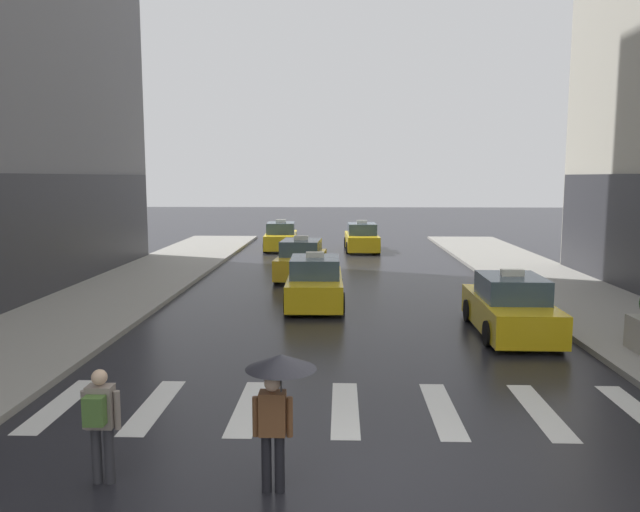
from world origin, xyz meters
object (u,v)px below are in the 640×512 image
at_px(taxi_second, 315,283).
at_px(taxi_fourth, 362,238).
at_px(taxi_third, 301,260).
at_px(pedestrian_with_backpack, 100,418).
at_px(taxi_lead, 510,308).
at_px(pedestrian_with_umbrella, 278,385).
at_px(taxi_fifth, 281,237).

height_order(taxi_second, taxi_fourth, same).
distance_m(taxi_third, pedestrian_with_backpack, 18.08).
distance_m(taxi_lead, taxi_third, 11.33).
bearing_deg(pedestrian_with_umbrella, pedestrian_with_backpack, 177.06).
distance_m(taxi_third, taxi_fourth, 10.03).
xyz_separation_m(taxi_lead, taxi_second, (-5.52, 3.70, 0.00)).
distance_m(taxi_lead, taxi_second, 6.64).
relative_size(taxi_second, taxi_third, 0.99).
bearing_deg(pedestrian_with_backpack, taxi_second, 78.68).
height_order(pedestrian_with_umbrella, pedestrian_with_backpack, pedestrian_with_umbrella).
xyz_separation_m(taxi_second, taxi_fifth, (-2.69, 15.74, 0.00)).
bearing_deg(taxi_third, taxi_fourth, 73.14).
xyz_separation_m(taxi_third, taxi_fifth, (-1.87, 10.06, 0.00)).
bearing_deg(taxi_fourth, taxi_third, -106.86).
bearing_deg(pedestrian_with_backpack, taxi_fifth, 90.46).
distance_m(taxi_second, pedestrian_with_backpack, 12.57).
bearing_deg(pedestrian_with_backpack, pedestrian_with_umbrella, -2.94).
xyz_separation_m(taxi_third, taxi_fourth, (2.91, 9.60, 0.00)).
height_order(taxi_lead, taxi_fourth, same).
bearing_deg(pedestrian_with_backpack, taxi_lead, 47.20).
relative_size(taxi_third, taxi_fourth, 1.01).
xyz_separation_m(taxi_lead, taxi_fourth, (-3.44, 18.98, 0.00)).
relative_size(taxi_lead, taxi_second, 1.00).
distance_m(pedestrian_with_umbrella, pedestrian_with_backpack, 2.55).
bearing_deg(pedestrian_with_umbrella, taxi_fourth, 85.76).
relative_size(taxi_lead, pedestrian_with_backpack, 2.76).
relative_size(taxi_third, pedestrian_with_backpack, 2.81).
height_order(taxi_second, pedestrian_with_backpack, taxi_second).
height_order(taxi_lead, taxi_fifth, same).
bearing_deg(taxi_fourth, taxi_second, -97.75).
bearing_deg(taxi_second, pedestrian_with_umbrella, -89.88).
height_order(taxi_third, taxi_fifth, same).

